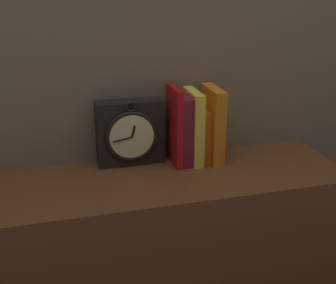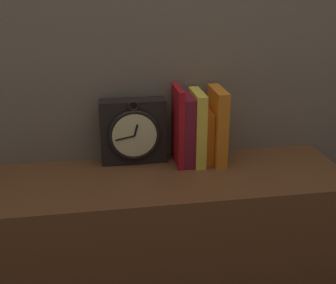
{
  "view_description": "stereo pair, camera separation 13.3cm",
  "coord_description": "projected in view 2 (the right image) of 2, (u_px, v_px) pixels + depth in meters",
  "views": [
    {
      "loc": [
        -0.35,
        -1.28,
        1.36
      ],
      "look_at": [
        0.0,
        0.0,
        0.85
      ],
      "focal_mm": 50.0,
      "sensor_mm": 36.0,
      "label": 1
    },
    {
      "loc": [
        -0.22,
        -1.31,
        1.36
      ],
      "look_at": [
        0.0,
        0.0,
        0.85
      ],
      "focal_mm": 50.0,
      "sensor_mm": 36.0,
      "label": 2
    }
  ],
  "objects": [
    {
      "name": "book_slot4_orange",
      "position": [
        217.0,
        126.0,
        1.54
      ],
      "size": [
        0.04,
        0.15,
        0.25
      ],
      "color": "orange",
      "rests_on": "bookshelf"
    },
    {
      "name": "clock",
      "position": [
        133.0,
        132.0,
        1.54
      ],
      "size": [
        0.21,
        0.08,
        0.22
      ],
      "color": "black",
      "rests_on": "bookshelf"
    },
    {
      "name": "book_slot2_yellow",
      "position": [
        197.0,
        128.0,
        1.53
      ],
      "size": [
        0.03,
        0.14,
        0.24
      ],
      "color": "yellow",
      "rests_on": "bookshelf"
    },
    {
      "name": "book_slot3_orange",
      "position": [
        206.0,
        135.0,
        1.56
      ],
      "size": [
        0.03,
        0.12,
        0.18
      ],
      "color": "orange",
      "rests_on": "bookshelf"
    },
    {
      "name": "bookshelf",
      "position": [
        168.0,
        274.0,
        1.6
      ],
      "size": [
        1.13,
        0.37,
        0.73
      ],
      "color": "brown",
      "rests_on": "ground_plane"
    },
    {
      "name": "book_slot1_maroon",
      "position": [
        186.0,
        130.0,
        1.53
      ],
      "size": [
        0.04,
        0.13,
        0.23
      ],
      "color": "maroon",
      "rests_on": "bookshelf"
    },
    {
      "name": "book_slot0_red",
      "position": [
        178.0,
        126.0,
        1.52
      ],
      "size": [
        0.02,
        0.14,
        0.26
      ],
      "color": "#AE141B",
      "rests_on": "bookshelf"
    }
  ]
}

